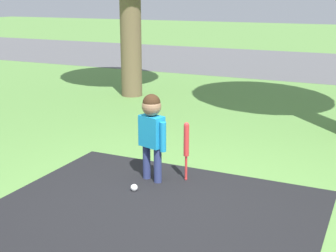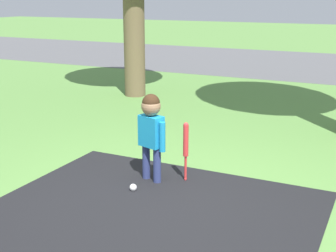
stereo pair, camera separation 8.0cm
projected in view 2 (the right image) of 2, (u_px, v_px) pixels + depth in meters
ground_plane at (168, 205)px, 4.47m from camera, size 60.00×60.00×0.00m
street_strip at (325, 66)px, 13.20m from camera, size 40.00×6.00×0.01m
child at (151, 125)px, 4.89m from camera, size 0.37×0.22×0.95m
baseball_bat at (186, 143)px, 4.94m from camera, size 0.06×0.06×0.65m
sports_ball at (133, 187)px, 4.77m from camera, size 0.07×0.07×0.07m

